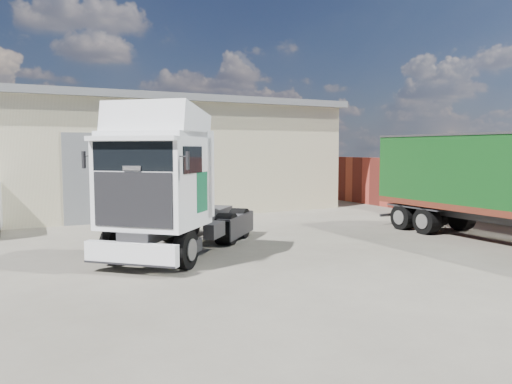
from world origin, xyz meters
name	(u,v)px	position (x,y,z in m)	size (l,w,h in m)	color
ground	(285,271)	(0.00, 0.00, 0.00)	(120.00, 120.00, 0.00)	#282520
warehouse	(2,155)	(-6.00, 16.00, 2.66)	(30.60, 12.60, 5.42)	beige
brick_boundary_wall	(436,187)	(11.50, 6.00, 1.25)	(0.35, 26.00, 2.50)	maroon
tractor_unit	(168,194)	(-2.06, 2.76, 1.75)	(5.89, 6.05, 4.17)	black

